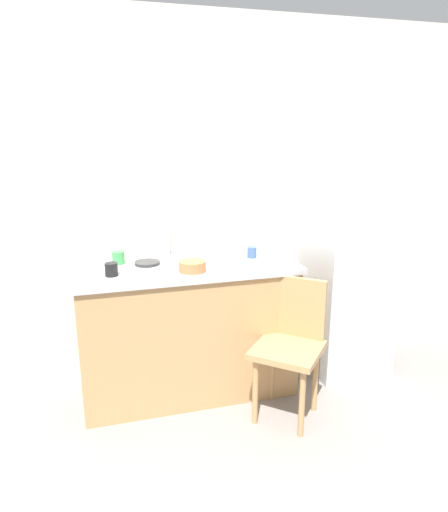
% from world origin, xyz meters
% --- Properties ---
extents(ground_plane, '(8.00, 8.00, 0.00)m').
position_xyz_m(ground_plane, '(0.00, 0.00, 0.00)').
color(ground_plane, gray).
extents(back_wall, '(4.80, 0.10, 2.57)m').
position_xyz_m(back_wall, '(0.00, 1.00, 1.28)').
color(back_wall, silver).
rests_on(back_wall, ground_plane).
extents(cabinet_base, '(1.43, 0.60, 0.89)m').
position_xyz_m(cabinet_base, '(-0.12, 0.65, 0.44)').
color(cabinet_base, tan).
rests_on(cabinet_base, ground_plane).
extents(countertop, '(1.47, 0.64, 0.04)m').
position_xyz_m(countertop, '(-0.12, 0.65, 0.91)').
color(countertop, '#B7B7BC').
rests_on(countertop, cabinet_base).
extents(faucet, '(0.02, 0.02, 0.26)m').
position_xyz_m(faucet, '(-0.20, 0.90, 1.06)').
color(faucet, '#B7B7BC').
rests_on(faucet, countertop).
extents(refrigerator, '(0.55, 0.58, 1.53)m').
position_xyz_m(refrigerator, '(1.10, 0.66, 0.77)').
color(refrigerator, silver).
rests_on(refrigerator, ground_plane).
extents(chair, '(0.56, 0.56, 0.89)m').
position_xyz_m(chair, '(0.45, 0.19, 0.50)').
color(chair, tan).
rests_on(chair, ground_plane).
extents(terracotta_bowl, '(0.17, 0.17, 0.07)m').
position_xyz_m(terracotta_bowl, '(-0.11, 0.48, 0.96)').
color(terracotta_bowl, '#C67042').
rests_on(terracotta_bowl, countertop).
extents(hotplate, '(0.17, 0.17, 0.02)m').
position_xyz_m(hotplate, '(-0.37, 0.71, 0.94)').
color(hotplate, '#2D2D2D').
rests_on(hotplate, countertop).
extents(cup_green, '(0.08, 0.08, 0.08)m').
position_xyz_m(cup_green, '(-0.55, 0.78, 0.97)').
color(cup_green, green).
rests_on(cup_green, countertop).
extents(cup_blue, '(0.07, 0.07, 0.08)m').
position_xyz_m(cup_blue, '(0.35, 0.68, 0.97)').
color(cup_blue, blue).
rests_on(cup_blue, countertop).
extents(cup_black, '(0.08, 0.08, 0.08)m').
position_xyz_m(cup_black, '(-0.61, 0.52, 0.97)').
color(cup_black, black).
rests_on(cup_black, countertop).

